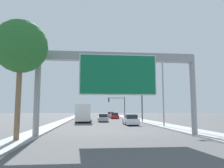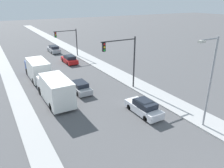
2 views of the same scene
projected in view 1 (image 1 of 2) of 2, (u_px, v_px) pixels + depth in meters
sidewalk_right at (127, 117)px, 59.77m from camera, size 3.00×120.00×0.15m
median_strip_left at (72, 118)px, 58.34m from camera, size 2.00×120.00×0.15m
sign_gantry at (118, 72)px, 18.00m from camera, size 13.37×0.73×6.91m
car_mid_left at (130, 120)px, 31.34m from camera, size 1.76×4.51×1.49m
car_mid_right at (103, 118)px, 39.61m from camera, size 1.72×4.36×1.41m
car_near_right at (114, 116)px, 53.24m from camera, size 1.85×4.47×1.44m
car_near_left at (111, 115)px, 63.19m from camera, size 1.84×4.71×1.52m
truck_box_primary at (83, 113)px, 38.12m from camera, size 2.48×7.70×3.09m
truck_box_secondary at (85, 113)px, 46.84m from camera, size 2.39×7.40×3.02m
traffic_light_near_intersection at (134, 96)px, 38.31m from camera, size 4.88×0.32×6.84m
traffic_light_mid_block at (119, 103)px, 57.98m from camera, size 4.70×0.32×5.59m
palm_tree_foreground at (21, 47)px, 15.47m from camera, size 3.77×3.77×8.54m
street_lamp_right at (161, 88)px, 27.48m from camera, size 2.32×0.28×8.39m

